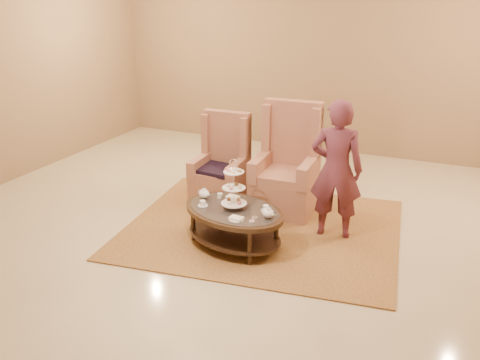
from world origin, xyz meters
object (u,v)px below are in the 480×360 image
at_px(armchair_left, 222,173).
at_px(person, 336,170).
at_px(tea_table, 234,215).
at_px(armchair_right, 287,175).

xyz_separation_m(armchair_left, person, (1.67, -0.44, 0.41)).
bearing_deg(armchair_left, tea_table, -61.14).
bearing_deg(person, armchair_right, -43.64).
bearing_deg(armchair_left, person, -17.10).
bearing_deg(tea_table, armchair_left, 139.43).
relative_size(armchair_right, person, 0.86).
relative_size(armchair_left, person, 0.74).
bearing_deg(tea_table, armchair_right, 99.79).
distance_m(armchair_right, person, 1.01).
distance_m(armchair_left, person, 1.77).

